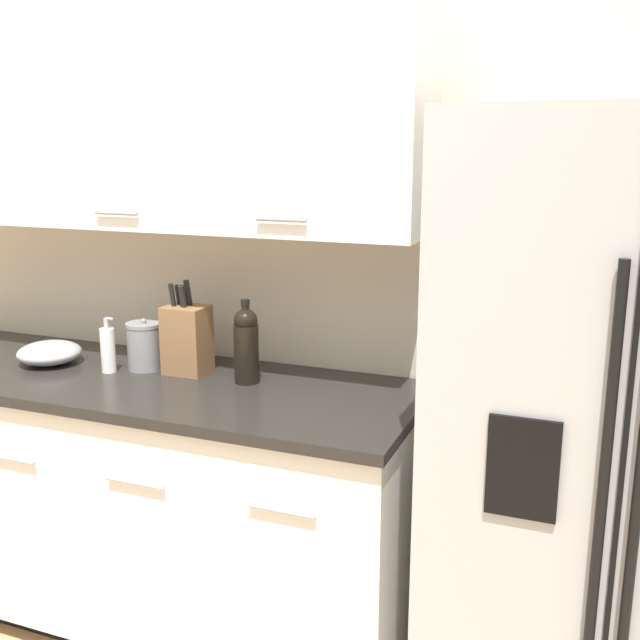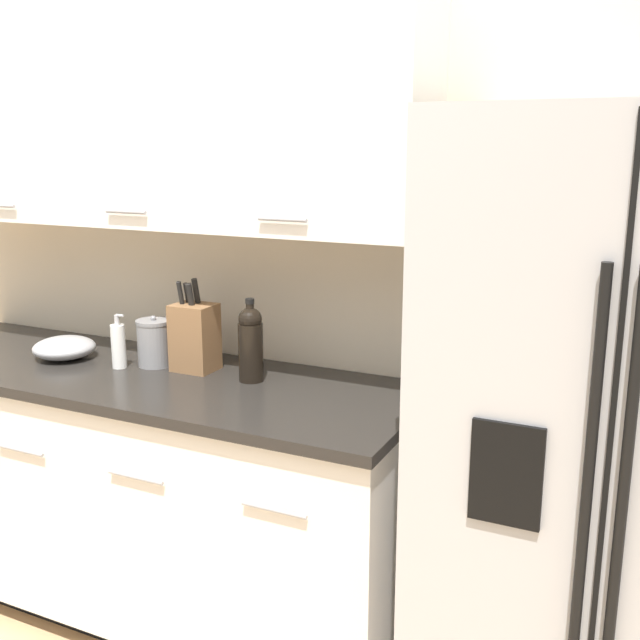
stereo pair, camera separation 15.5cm
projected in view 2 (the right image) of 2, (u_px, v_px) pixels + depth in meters
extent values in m
cube|color=beige|center=(229.00, 252.00, 2.72)|extent=(10.00, 0.05, 2.60)
cube|color=white|center=(154.00, 118.00, 2.52)|extent=(1.94, 0.32, 0.72)
cylinder|color=#99999E|center=(126.00, 212.00, 2.44)|extent=(0.16, 0.01, 0.01)
cylinder|color=#99999E|center=(282.00, 219.00, 2.20)|extent=(0.16, 0.01, 0.01)
cube|color=black|center=(158.00, 591.00, 2.82)|extent=(1.94, 0.54, 0.09)
cube|color=white|center=(144.00, 486.00, 2.68)|extent=(1.98, 0.62, 0.80)
cube|color=black|center=(136.00, 376.00, 2.57)|extent=(2.00, 0.64, 0.03)
cylinder|color=#99999E|center=(20.00, 450.00, 2.44)|extent=(0.20, 0.01, 0.01)
cylinder|color=#99999E|center=(136.00, 477.00, 2.25)|extent=(0.20, 0.01, 0.01)
cylinder|color=#99999E|center=(274.00, 510.00, 2.05)|extent=(0.20, 0.01, 0.01)
cube|color=#B2B2B5|center=(616.00, 467.00, 1.90)|extent=(0.92, 0.70, 1.77)
cube|color=black|center=(602.00, 531.00, 1.59)|extent=(0.01, 0.01, 1.74)
cylinder|color=black|center=(587.00, 492.00, 1.57)|extent=(0.02, 0.02, 0.97)
cylinder|color=black|center=(623.00, 499.00, 1.54)|extent=(0.02, 0.02, 0.97)
cube|color=black|center=(506.00, 475.00, 1.65)|extent=(0.16, 0.01, 0.24)
cube|color=olive|center=(195.00, 337.00, 2.56)|extent=(0.14, 0.12, 0.23)
cylinder|color=black|center=(187.00, 293.00, 2.56)|extent=(0.01, 0.03, 0.07)
cylinder|color=black|center=(180.00, 293.00, 2.52)|extent=(0.02, 0.03, 0.08)
cylinder|color=black|center=(196.00, 291.00, 2.54)|extent=(0.02, 0.04, 0.09)
cylinder|color=black|center=(190.00, 294.00, 2.51)|extent=(0.02, 0.04, 0.08)
cylinder|color=black|center=(251.00, 352.00, 2.45)|extent=(0.08, 0.08, 0.19)
sphere|color=black|center=(250.00, 319.00, 2.42)|extent=(0.08, 0.08, 0.08)
cylinder|color=black|center=(250.00, 314.00, 2.42)|extent=(0.03, 0.03, 0.07)
cylinder|color=black|center=(250.00, 301.00, 2.41)|extent=(0.03, 0.03, 0.02)
cylinder|color=white|center=(119.00, 346.00, 2.59)|extent=(0.05, 0.05, 0.15)
cylinder|color=#B2B2B5|center=(117.00, 320.00, 2.57)|extent=(0.02, 0.02, 0.04)
cylinder|color=#B2B2B5|center=(120.00, 315.00, 2.56)|extent=(0.03, 0.01, 0.01)
cylinder|color=gray|center=(155.00, 344.00, 2.62)|extent=(0.12, 0.12, 0.15)
cylinder|color=gray|center=(153.00, 322.00, 2.60)|extent=(0.12, 0.12, 0.01)
sphere|color=gray|center=(153.00, 318.00, 2.60)|extent=(0.02, 0.02, 0.02)
ellipsoid|color=#A3A3A5|center=(64.00, 348.00, 2.72)|extent=(0.22, 0.22, 0.08)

